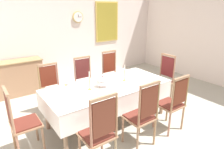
{
  "coord_description": "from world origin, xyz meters",
  "views": [
    {
      "loc": [
        -1.97,
        -2.72,
        2.19
      ],
      "look_at": [
        0.14,
        0.23,
        0.94
      ],
      "focal_mm": 31.54,
      "sensor_mm": 36.0,
      "label": 1
    }
  ],
  "objects_px": {
    "chair_head_east": "(163,78)",
    "bowl_far_left": "(158,80)",
    "chair_south_b": "(142,114)",
    "chair_north_b": "(86,80)",
    "candlestick_east": "(124,75)",
    "chair_south_c": "(173,102)",
    "chair_head_west": "(21,120)",
    "chair_north_a": "(52,89)",
    "framed_painting": "(107,22)",
    "soup_tureen": "(103,81)",
    "chair_south_a": "(99,131)",
    "candlestick_west": "(90,83)",
    "spoon_secondary": "(111,75)",
    "bowl_near_right": "(107,76)",
    "mounted_clock": "(78,17)",
    "dining_table": "(108,89)",
    "chair_north_c": "(112,74)",
    "bowl_near_left": "(72,83)",
    "sideboard": "(14,78)",
    "spoon_primary": "(65,85)"
  },
  "relations": [
    {
      "from": "chair_south_b",
      "to": "soup_tureen",
      "type": "relative_size",
      "value": 4.52
    },
    {
      "from": "spoon_secondary",
      "to": "chair_head_west",
      "type": "bearing_deg",
      "value": 178.5
    },
    {
      "from": "candlestick_west",
      "to": "spoon_secondary",
      "type": "height_order",
      "value": "candlestick_west"
    },
    {
      "from": "soup_tureen",
      "to": "mounted_clock",
      "type": "relative_size",
      "value": 0.79
    },
    {
      "from": "candlestick_east",
      "to": "framed_painting",
      "type": "bearing_deg",
      "value": 62.15
    },
    {
      "from": "chair_head_east",
      "to": "sideboard",
      "type": "xyz_separation_m",
      "value": [
        -2.86,
        2.43,
        -0.14
      ]
    },
    {
      "from": "chair_north_a",
      "to": "chair_north_c",
      "type": "xyz_separation_m",
      "value": [
        1.55,
        0.0,
        0.02
      ]
    },
    {
      "from": "spoon_secondary",
      "to": "bowl_far_left",
      "type": "bearing_deg",
      "value": -71.16
    },
    {
      "from": "bowl_near_right",
      "to": "framed_painting",
      "type": "distance_m",
      "value": 2.91
    },
    {
      "from": "bowl_far_left",
      "to": "chair_north_a",
      "type": "bearing_deg",
      "value": 141.47
    },
    {
      "from": "chair_south_c",
      "to": "chair_north_a",
      "type": "bearing_deg",
      "value": 129.66
    },
    {
      "from": "candlestick_east",
      "to": "bowl_near_left",
      "type": "relative_size",
      "value": 1.79
    },
    {
      "from": "soup_tureen",
      "to": "spoon_primary",
      "type": "bearing_deg",
      "value": 141.01
    },
    {
      "from": "chair_south_a",
      "to": "mounted_clock",
      "type": "xyz_separation_m",
      "value": [
        1.54,
        3.61,
        1.3
      ]
    },
    {
      "from": "bowl_near_right",
      "to": "mounted_clock",
      "type": "height_order",
      "value": "mounted_clock"
    },
    {
      "from": "chair_south_b",
      "to": "candlestick_west",
      "type": "distance_m",
      "value": 1.07
    },
    {
      "from": "dining_table",
      "to": "chair_south_c",
      "type": "xyz_separation_m",
      "value": [
        0.76,
        -0.94,
        -0.12
      ]
    },
    {
      "from": "mounted_clock",
      "to": "chair_north_a",
      "type": "bearing_deg",
      "value": -131.62
    },
    {
      "from": "chair_south_c",
      "to": "chair_head_west",
      "type": "relative_size",
      "value": 0.99
    },
    {
      "from": "chair_head_east",
      "to": "candlestick_west",
      "type": "xyz_separation_m",
      "value": [
        -1.99,
        0.0,
        0.32
      ]
    },
    {
      "from": "soup_tureen",
      "to": "chair_head_west",
      "type": "bearing_deg",
      "value": -180.0
    },
    {
      "from": "soup_tureen",
      "to": "framed_painting",
      "type": "height_order",
      "value": "framed_painting"
    },
    {
      "from": "candlestick_west",
      "to": "chair_south_a",
      "type": "bearing_deg",
      "value": -112.67
    },
    {
      "from": "soup_tureen",
      "to": "bowl_near_left",
      "type": "height_order",
      "value": "soup_tureen"
    },
    {
      "from": "chair_south_c",
      "to": "bowl_near_left",
      "type": "height_order",
      "value": "chair_south_c"
    },
    {
      "from": "chair_north_a",
      "to": "spoon_secondary",
      "type": "bearing_deg",
      "value": 156.53
    },
    {
      "from": "chair_head_east",
      "to": "bowl_far_left",
      "type": "bearing_deg",
      "value": 122.31
    },
    {
      "from": "bowl_near_left",
      "to": "spoon_primary",
      "type": "height_order",
      "value": "bowl_near_left"
    },
    {
      "from": "chair_north_c",
      "to": "framed_painting",
      "type": "xyz_separation_m",
      "value": [
        1.05,
        1.74,
        1.12
      ]
    },
    {
      "from": "chair_north_a",
      "to": "framed_painting",
      "type": "relative_size",
      "value": 0.85
    },
    {
      "from": "bowl_near_right",
      "to": "mounted_clock",
      "type": "xyz_separation_m",
      "value": [
        0.51,
        2.26,
        1.1
      ]
    },
    {
      "from": "chair_south_a",
      "to": "chair_north_a",
      "type": "height_order",
      "value": "chair_south_a"
    },
    {
      "from": "dining_table",
      "to": "candlestick_west",
      "type": "xyz_separation_m",
      "value": [
        -0.4,
        0.0,
        0.21
      ]
    },
    {
      "from": "chair_north_b",
      "to": "chair_south_a",
      "type": "bearing_deg",
      "value": 66.9
    },
    {
      "from": "framed_painting",
      "to": "spoon_primary",
      "type": "bearing_deg",
      "value": -138.06
    },
    {
      "from": "candlestick_west",
      "to": "bowl_near_left",
      "type": "height_order",
      "value": "candlestick_west"
    },
    {
      "from": "bowl_near_right",
      "to": "spoon_secondary",
      "type": "relative_size",
      "value": 1.09
    },
    {
      "from": "soup_tureen",
      "to": "framed_painting",
      "type": "bearing_deg",
      "value": 54.14
    },
    {
      "from": "candlestick_west",
      "to": "bowl_near_left",
      "type": "distance_m",
      "value": 0.46
    },
    {
      "from": "chair_south_b",
      "to": "spoon_primary",
      "type": "distance_m",
      "value": 1.56
    },
    {
      "from": "chair_south_c",
      "to": "chair_north_c",
      "type": "bearing_deg",
      "value": 90.0
    },
    {
      "from": "chair_south_b",
      "to": "bowl_far_left",
      "type": "distance_m",
      "value": 1.06
    },
    {
      "from": "chair_head_east",
      "to": "mounted_clock",
      "type": "bearing_deg",
      "value": 17.47
    },
    {
      "from": "chair_north_a",
      "to": "bowl_near_right",
      "type": "bearing_deg",
      "value": 153.04
    },
    {
      "from": "chair_north_b",
      "to": "candlestick_east",
      "type": "bearing_deg",
      "value": 112.35
    },
    {
      "from": "framed_painting",
      "to": "soup_tureen",
      "type": "bearing_deg",
      "value": -125.86
    },
    {
      "from": "chair_north_c",
      "to": "soup_tureen",
      "type": "bearing_deg",
      "value": 46.69
    },
    {
      "from": "chair_north_a",
      "to": "sideboard",
      "type": "distance_m",
      "value": 1.57
    },
    {
      "from": "chair_north_a",
      "to": "chair_south_c",
      "type": "bearing_deg",
      "value": 129.66
    },
    {
      "from": "chair_north_a",
      "to": "bowl_near_right",
      "type": "xyz_separation_m",
      "value": [
        1.04,
        -0.53,
        0.23
      ]
    }
  ]
}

